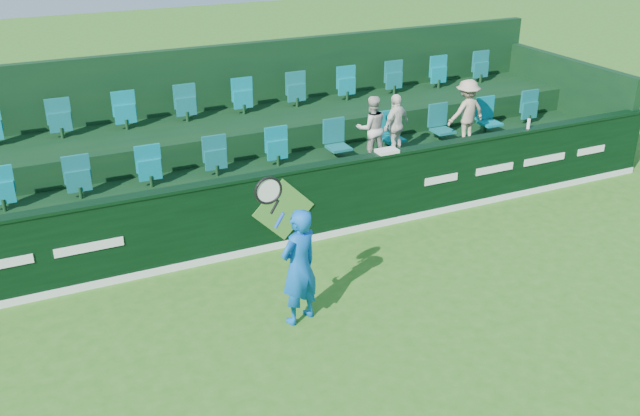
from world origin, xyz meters
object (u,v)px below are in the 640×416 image
tennis_player (299,266)px  spectator_middle (396,125)px  spectator_left (372,128)px  spectator_right (467,112)px  drinks_bottle (529,124)px  towel (387,151)px

tennis_player → spectator_middle: size_ratio=1.94×
spectator_left → spectator_right: spectator_right is taller
spectator_left → drinks_bottle: (2.77, -1.12, 0.03)m
spectator_right → towel: (-2.47, -1.12, -0.07)m
tennis_player → spectator_left: (2.97, 3.33, 0.55)m
towel → drinks_bottle: (3.09, 0.00, 0.07)m
spectator_left → towel: spectator_left is taller
tennis_player → spectator_left: tennis_player is taller
spectator_right → spectator_left: bearing=-3.9°
tennis_player → towel: tennis_player is taller
drinks_bottle → spectator_left: bearing=158.0°
spectator_middle → towel: bearing=30.0°
spectator_left → spectator_right: (2.16, 0.00, 0.03)m
spectator_right → drinks_bottle: 1.28m
tennis_player → spectator_left: size_ratio=1.90×
spectator_middle → tennis_player: bearing=20.7°
spectator_left → spectator_middle: bearing=-169.5°
spectator_middle → spectator_left: bearing=-22.9°
tennis_player → towel: bearing=39.9°
towel → spectator_left: bearing=74.1°
spectator_middle → drinks_bottle: bearing=130.5°
spectator_left → tennis_player: bearing=58.8°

